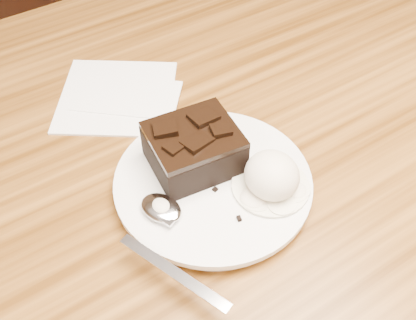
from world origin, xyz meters
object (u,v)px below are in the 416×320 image
plate (213,184)px  ice_cream_scoop (272,175)px  napkin (117,95)px  spoon (161,209)px  dining_table (196,294)px  brownie (194,150)px

plate → ice_cream_scoop: (0.05, -0.04, 0.03)m
ice_cream_scoop → napkin: (-0.07, 0.24, -0.04)m
plate → spoon: bearing=-173.3°
dining_table → spoon: 0.41m
napkin → dining_table: bearing=-76.1°
brownie → ice_cream_scoop: bearing=-55.5°
ice_cream_scoop → spoon: 0.12m
dining_table → brownie: (-0.02, -0.04, 0.41)m
plate → brownie: 0.04m
dining_table → brownie: size_ratio=12.85×
brownie → napkin: (-0.02, 0.17, -0.04)m
ice_cream_scoop → napkin: ice_cream_scoop is taller
brownie → spoon: brownie is taller
plate → napkin: size_ratio=1.48×
dining_table → napkin: 0.40m
brownie → spoon: (-0.06, -0.04, -0.02)m
napkin → plate: bearing=-84.1°
ice_cream_scoop → spoon: size_ratio=0.33×
dining_table → ice_cream_scoop: ice_cream_scoop is taller
dining_table → napkin: (-0.03, 0.13, 0.38)m
dining_table → ice_cream_scoop: size_ratio=19.60×
plate → brownie: size_ratio=2.34×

